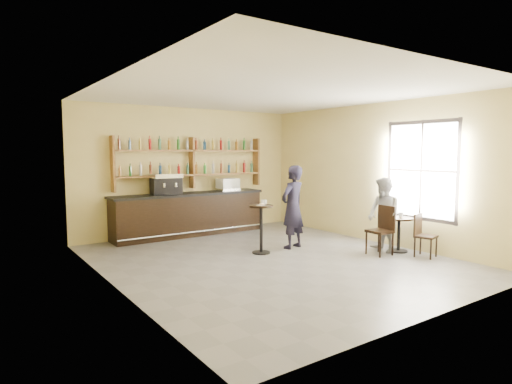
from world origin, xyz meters
TOP-DOWN VIEW (x-y plane):
  - floor at (0.00, 0.00)m, footprint 7.00×7.00m
  - ceiling at (0.00, 0.00)m, footprint 7.00×7.00m
  - wall_back at (0.00, 3.50)m, footprint 7.00×0.00m
  - wall_front at (0.00, -3.50)m, footprint 7.00×0.00m
  - wall_left at (-3.00, 0.00)m, footprint 0.00×7.00m
  - wall_right at (3.00, 0.00)m, footprint 0.00×7.00m
  - window_pane at (2.99, -1.20)m, footprint 0.00×2.00m
  - window_frame at (2.99, -1.20)m, footprint 0.04×1.70m
  - shelf_unit at (0.00, 3.37)m, footprint 4.00×0.26m
  - liquor_bottles at (0.00, 3.37)m, footprint 3.68×0.10m
  - bar_counter at (-0.20, 3.15)m, footprint 3.94×0.77m
  - espresso_machine at (-0.80, 3.15)m, footprint 0.74×0.53m
  - pastry_case at (0.93, 3.15)m, footprint 0.60×0.51m
  - pedestal_table at (0.15, 0.55)m, footprint 0.60×0.60m
  - napkin at (0.15, 0.55)m, footprint 0.17×0.17m
  - donut at (0.16, 0.54)m, footprint 0.13×0.13m
  - cup_pedestal at (0.29, 0.65)m, footprint 0.16×0.16m
  - man_main at (1.00, 0.55)m, footprint 0.74×0.58m
  - cafe_table at (2.60, -0.99)m, footprint 0.60×0.60m
  - cup_cafe at (2.65, -0.99)m, footprint 0.12×0.12m
  - chair_west at (2.05, -0.94)m, footprint 0.45×0.45m
  - chair_south at (2.65, -1.59)m, footprint 0.45×0.45m
  - patron_second at (2.34, -0.80)m, footprint 0.76×0.88m

SIDE VIEW (x-z plane):
  - floor at x=0.00m, z-range 0.00..0.00m
  - cafe_table at x=2.60m, z-range 0.00..0.72m
  - chair_south at x=2.65m, z-range 0.00..0.86m
  - chair_west at x=2.05m, z-range 0.00..1.00m
  - pedestal_table at x=0.15m, z-range 0.00..1.00m
  - bar_counter at x=-0.20m, z-range 0.00..1.07m
  - cup_cafe at x=2.65m, z-range 0.72..0.82m
  - patron_second at x=2.34m, z-range 0.00..1.56m
  - man_main at x=1.00m, z-range 0.00..1.80m
  - napkin at x=0.15m, z-range 1.00..1.00m
  - donut at x=0.16m, z-range 1.00..1.04m
  - cup_pedestal at x=0.29m, z-range 1.00..1.10m
  - pastry_case at x=0.93m, z-range 1.07..1.39m
  - espresso_machine at x=-0.80m, z-range 1.07..1.56m
  - wall_back at x=0.00m, z-range -1.90..5.10m
  - wall_front at x=0.00m, z-range -1.90..5.10m
  - wall_left at x=-3.00m, z-range -1.90..5.10m
  - wall_right at x=3.00m, z-range -1.90..5.10m
  - window_frame at x=2.99m, z-range 0.65..2.75m
  - window_pane at x=2.99m, z-range 0.70..2.70m
  - shelf_unit at x=0.00m, z-range 1.11..2.51m
  - liquor_bottles at x=0.00m, z-range 1.48..2.48m
  - ceiling at x=0.00m, z-range 3.20..3.20m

